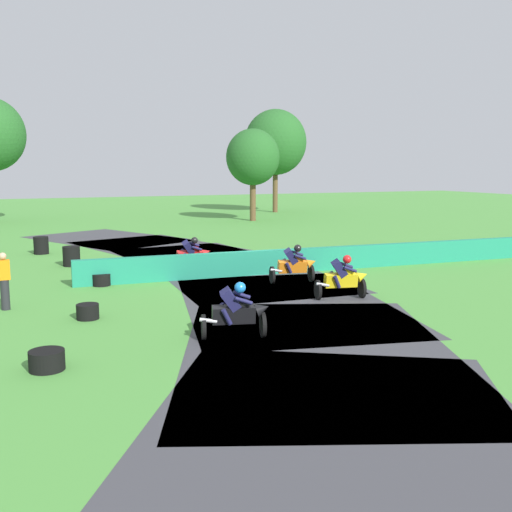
% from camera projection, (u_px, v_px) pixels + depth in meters
% --- Properties ---
extents(ground_plane, '(120.00, 120.00, 0.00)m').
position_uv_depth(ground_plane, '(246.00, 275.00, 21.99)').
color(ground_plane, '#4C933D').
extents(track_asphalt, '(12.03, 37.38, 0.01)m').
position_uv_depth(track_asphalt, '(206.00, 278.00, 21.46)').
color(track_asphalt, '#3D3D42').
rests_on(track_asphalt, ground).
extents(safety_barrier, '(23.63, 1.31, 0.90)m').
position_uv_depth(safety_barrier, '(377.00, 255.00, 23.88)').
color(safety_barrier, '#1E8466').
rests_on(safety_barrier, ground).
extents(motorcycle_lead_black, '(1.70, 1.04, 1.43)m').
position_uv_depth(motorcycle_lead_black, '(237.00, 312.00, 13.78)').
color(motorcycle_lead_black, black).
rests_on(motorcycle_lead_black, ground).
extents(motorcycle_chase_yellow, '(1.70, 1.01, 1.43)m').
position_uv_depth(motorcycle_chase_yellow, '(343.00, 278.00, 17.96)').
color(motorcycle_chase_yellow, black).
rests_on(motorcycle_chase_yellow, ground).
extents(motorcycle_trailing_orange, '(1.71, 0.99, 1.43)m').
position_uv_depth(motorcycle_trailing_orange, '(295.00, 265.00, 20.45)').
color(motorcycle_trailing_orange, black).
rests_on(motorcycle_trailing_orange, ground).
extents(motorcycle_fourth_red, '(1.68, 0.87, 1.42)m').
position_uv_depth(motorcycle_fourth_red, '(192.00, 254.00, 22.97)').
color(motorcycle_fourth_red, black).
rests_on(motorcycle_fourth_red, ground).
extents(tire_stack_near, '(0.70, 0.70, 0.40)m').
position_uv_depth(tire_stack_near, '(47.00, 360.00, 11.72)').
color(tire_stack_near, black).
rests_on(tire_stack_near, ground).
extents(tire_stack_mid_a, '(0.59, 0.59, 0.40)m').
position_uv_depth(tire_stack_mid_a, '(88.00, 312.00, 15.66)').
color(tire_stack_mid_a, black).
rests_on(tire_stack_mid_a, ground).
extents(tire_stack_mid_b, '(0.61, 0.61, 0.40)m').
position_uv_depth(tire_stack_mid_b, '(101.00, 280.00, 20.06)').
color(tire_stack_mid_b, black).
rests_on(tire_stack_mid_b, ground).
extents(tire_stack_far, '(0.69, 0.69, 0.80)m').
position_uv_depth(tire_stack_far, '(71.00, 256.00, 24.01)').
color(tire_stack_far, black).
rests_on(tire_stack_far, ground).
extents(tire_stack_extra_a, '(0.67, 0.67, 0.80)m').
position_uv_depth(tire_stack_extra_a, '(41.00, 245.00, 27.31)').
color(tire_stack_extra_a, black).
rests_on(tire_stack_extra_a, ground).
extents(track_marshal, '(0.34, 0.24, 1.63)m').
position_uv_depth(track_marshal, '(4.00, 281.00, 16.59)').
color(track_marshal, '#232328').
rests_on(track_marshal, ground).
extents(traffic_cone, '(0.28, 0.28, 0.44)m').
position_uv_depth(traffic_cone, '(355.00, 253.00, 26.06)').
color(traffic_cone, orange).
rests_on(traffic_cone, ground).
extents(tree_far_left, '(5.40, 5.40, 8.93)m').
position_uv_depth(tree_far_left, '(275.00, 142.00, 51.59)').
color(tree_far_left, brown).
rests_on(tree_far_left, ground).
extents(tree_behind_barrier, '(3.93, 3.93, 6.76)m').
position_uv_depth(tree_behind_barrier, '(253.00, 157.00, 43.49)').
color(tree_behind_barrier, brown).
rests_on(tree_behind_barrier, ground).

